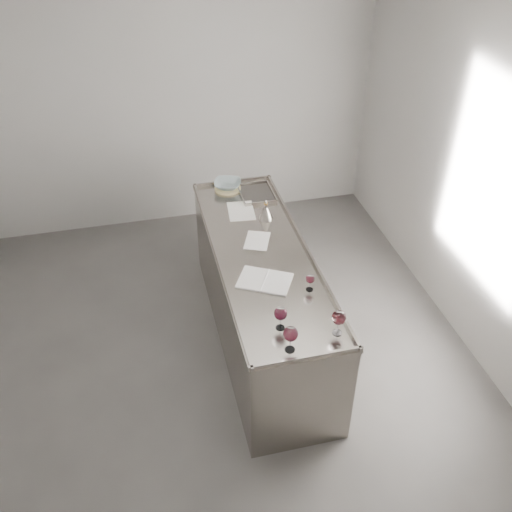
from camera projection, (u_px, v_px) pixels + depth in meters
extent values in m
cube|color=#4E4C4A|center=(213.00, 372.00, 4.85)|extent=(4.50, 5.00, 0.02)
cube|color=silver|center=(190.00, 26.00, 3.16)|extent=(4.50, 5.00, 0.02)
cube|color=#A5A2A0|center=(165.00, 103.00, 5.96)|extent=(4.50, 0.02, 2.80)
cube|color=#A5A2A0|center=(491.00, 197.00, 4.43)|extent=(0.02, 5.00, 2.80)
cube|color=gray|center=(262.00, 298.00, 4.89)|extent=(0.75, 2.40, 0.92)
cube|color=gray|center=(262.00, 254.00, 4.61)|extent=(0.77, 2.42, 0.02)
cube|color=gray|center=(307.00, 358.00, 3.67)|extent=(0.77, 0.02, 0.03)
cube|color=gray|center=(232.00, 181.00, 5.53)|extent=(0.77, 0.02, 0.03)
cube|color=gray|center=(218.00, 258.00, 4.53)|extent=(0.02, 2.42, 0.03)
cube|color=gray|center=(305.00, 246.00, 4.67)|extent=(0.02, 2.42, 0.03)
cube|color=#595654|center=(256.00, 195.00, 5.36)|extent=(0.30, 0.38, 0.01)
cylinder|color=white|center=(290.00, 349.00, 3.75)|extent=(0.07, 0.07, 0.00)
cylinder|color=white|center=(290.00, 344.00, 3.72)|extent=(0.01, 0.01, 0.09)
ellipsoid|color=white|center=(291.00, 334.00, 3.66)|extent=(0.10, 0.10, 0.10)
cylinder|color=#3D0813|center=(290.00, 336.00, 3.68)|extent=(0.07, 0.07, 0.02)
cylinder|color=white|center=(280.00, 328.00, 3.91)|extent=(0.06, 0.06, 0.00)
cylinder|color=white|center=(280.00, 323.00, 3.89)|extent=(0.01, 0.01, 0.09)
ellipsoid|color=white|center=(281.00, 314.00, 3.84)|extent=(0.09, 0.09, 0.10)
cylinder|color=#370714|center=(281.00, 316.00, 3.85)|extent=(0.07, 0.07, 0.02)
cylinder|color=white|center=(337.00, 333.00, 3.87)|extent=(0.07, 0.07, 0.00)
cylinder|color=white|center=(338.00, 327.00, 3.84)|extent=(0.01, 0.01, 0.09)
ellipsoid|color=white|center=(339.00, 318.00, 3.79)|extent=(0.10, 0.10, 0.10)
cylinder|color=#35070B|center=(339.00, 320.00, 3.80)|extent=(0.07, 0.07, 0.02)
cylinder|color=white|center=(309.00, 289.00, 4.24)|extent=(0.06, 0.06, 0.00)
cylinder|color=white|center=(310.00, 286.00, 4.22)|extent=(0.01, 0.01, 0.07)
ellipsoid|color=white|center=(310.00, 279.00, 4.18)|extent=(0.07, 0.07, 0.07)
cylinder|color=#370710|center=(310.00, 280.00, 4.19)|extent=(0.05, 0.05, 0.02)
cube|color=white|center=(252.00, 278.00, 4.34)|extent=(0.30, 0.33, 0.01)
cube|color=white|center=(278.00, 283.00, 4.30)|extent=(0.30, 0.33, 0.01)
cylinder|color=white|center=(265.00, 280.00, 4.31)|extent=(0.14, 0.24, 0.01)
cube|color=white|center=(241.00, 211.00, 5.12)|extent=(0.26, 0.35, 0.00)
cube|color=silver|center=(257.00, 241.00, 4.74)|extent=(0.28, 0.33, 0.00)
cylinder|color=beige|center=(228.00, 188.00, 5.43)|extent=(0.29, 0.29, 0.02)
imported|color=#86989B|center=(228.00, 184.00, 5.41)|extent=(0.32, 0.32, 0.06)
cone|color=gray|center=(266.00, 213.00, 4.99)|extent=(0.14, 0.14, 0.12)
cylinder|color=gray|center=(266.00, 206.00, 4.94)|extent=(0.03, 0.03, 0.03)
cylinder|color=#AE7930|center=(266.00, 204.00, 4.93)|extent=(0.03, 0.03, 0.01)
cone|color=gray|center=(266.00, 201.00, 4.91)|extent=(0.02, 0.02, 0.04)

